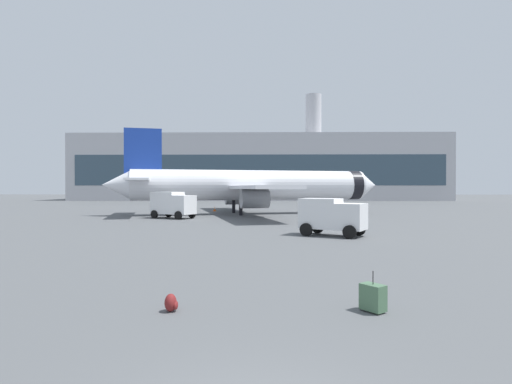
# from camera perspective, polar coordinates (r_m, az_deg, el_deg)

# --- Properties ---
(airplane_at_gate) EXTENTS (35.35, 32.18, 10.50)m
(airplane_at_gate) POSITION_cam_1_polar(r_m,az_deg,el_deg) (52.26, -0.75, 0.93)
(airplane_at_gate) COLOR white
(airplane_at_gate) RESTS_ON ground
(service_truck) EXTENTS (5.27, 4.24, 2.90)m
(service_truck) POSITION_cam_1_polar(r_m,az_deg,el_deg) (45.74, -11.54, -1.60)
(service_truck) COLOR white
(service_truck) RESTS_ON ground
(cargo_van) EXTENTS (4.81, 3.99, 2.60)m
(cargo_van) POSITION_cam_1_polar(r_m,az_deg,el_deg) (28.94, 10.50, -3.17)
(cargo_van) COLOR white
(cargo_van) RESTS_ON ground
(safety_cone_near) EXTENTS (0.44, 0.44, 0.78)m
(safety_cone_near) POSITION_cam_1_polar(r_m,az_deg,el_deg) (60.34, -8.78, -2.23)
(safety_cone_near) COLOR #F2590C
(safety_cone_near) RESTS_ON ground
(safety_cone_mid) EXTENTS (0.44, 0.44, 0.64)m
(safety_cone_mid) POSITION_cam_1_polar(r_m,az_deg,el_deg) (58.83, -5.78, -2.37)
(safety_cone_mid) COLOR #F2590C
(safety_cone_mid) RESTS_ON ground
(rolling_suitcase) EXTENTS (0.71, 0.75, 1.10)m
(rolling_suitcase) POSITION_cam_1_polar(r_m,az_deg,el_deg) (11.80, 15.98, -13.91)
(rolling_suitcase) COLOR #476B4C
(rolling_suitcase) RESTS_ON ground
(traveller_backpack) EXTENTS (0.36, 0.40, 0.48)m
(traveller_backpack) POSITION_cam_1_polar(r_m,az_deg,el_deg) (11.66, -11.74, -14.89)
(traveller_backpack) COLOR maroon
(traveller_backpack) RESTS_ON ground
(terminal_building) EXTENTS (100.62, 21.20, 29.66)m
(terminal_building) POSITION_cam_1_polar(r_m,az_deg,el_deg) (115.90, 0.50, 3.34)
(terminal_building) COLOR #B2B2B7
(terminal_building) RESTS_ON ground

